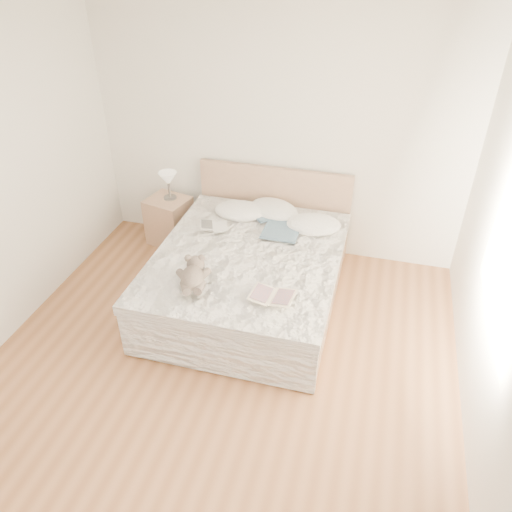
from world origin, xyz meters
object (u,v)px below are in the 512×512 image
Objects in this scene: nightstand at (170,221)px; photo_book at (214,226)px; bed at (250,273)px; table_lamp at (168,180)px; teddy_bear at (193,284)px; childrens_book at (272,296)px.

nightstand is 0.99m from photo_book.
table_lamp is at bearing 145.41° from bed.
bed is 3.83× the size of nightstand.
teddy_bear is (0.91, -1.52, 0.37)m from nightstand.
nightstand is at bearing 147.13° from bed.
photo_book is (0.75, -0.54, 0.35)m from nightstand.
bed is at bearing -49.85° from photo_book.
bed reaches higher than nightstand.
bed reaches higher than childrens_book.
bed is 7.18× the size of photo_book.
teddy_bear is at bearing -59.05° from nightstand.
photo_book is (0.73, -0.57, -0.16)m from table_lamp.
teddy_bear reaches higher than nightstand.
table_lamp reaches higher than nightstand.
photo_book is at bearing -38.07° from table_lamp.
nightstand is at bearing 143.11° from childrens_book.
childrens_book is 1.01× the size of teddy_bear.
childrens_book is (1.59, -1.47, 0.35)m from nightstand.
teddy_bear is (-0.30, -0.74, 0.34)m from bed.
childrens_book is at bearing -43.82° from table_lamp.
table_lamp is (-1.18, 0.82, 0.48)m from bed.
childrens_book is (1.57, -1.51, -0.16)m from table_lamp.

